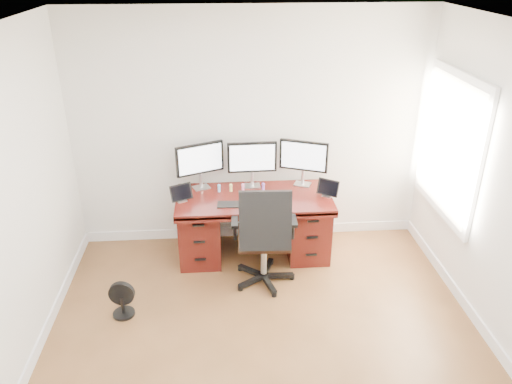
{
  "coord_description": "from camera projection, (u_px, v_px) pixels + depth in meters",
  "views": [
    {
      "loc": [
        -0.35,
        -3.08,
        3.18
      ],
      "look_at": [
        0.0,
        1.5,
        0.95
      ],
      "focal_mm": 35.0,
      "sensor_mm": 36.0,
      "label": 1
    }
  ],
  "objects": [
    {
      "name": "floor_fan",
      "position": [
        122.0,
        300.0,
        4.75
      ],
      "size": [
        0.25,
        0.21,
        0.36
      ],
      "rotation": [
        0.0,
        0.0,
        -0.08
      ],
      "color": "black",
      "rests_on": "ground"
    },
    {
      "name": "figurine_yellow",
      "position": [
        231.0,
        187.0,
        5.56
      ],
      "size": [
        0.04,
        0.04,
        0.09
      ],
      "color": "#DDD26F",
      "rests_on": "desk"
    },
    {
      "name": "figurine_blue",
      "position": [
        219.0,
        188.0,
        5.55
      ],
      "size": [
        0.04,
        0.04,
        0.09
      ],
      "color": "#6BB1EE",
      "rests_on": "desk"
    },
    {
      "name": "tablet_left",
      "position": [
        181.0,
        194.0,
        5.32
      ],
      "size": [
        0.25,
        0.16,
        0.19
      ],
      "rotation": [
        0.0,
        0.0,
        0.45
      ],
      "color": "silver",
      "rests_on": "desk"
    },
    {
      "name": "trackpad",
      "position": [
        276.0,
        205.0,
        5.28
      ],
      "size": [
        0.15,
        0.15,
        0.01
      ],
      "primitive_type": "cube",
      "rotation": [
        0.0,
        0.0,
        -0.22
      ],
      "color": "silver",
      "rests_on": "desk"
    },
    {
      "name": "ground",
      "position": [
        270.0,
        372.0,
        4.17
      ],
      "size": [
        4.5,
        4.5,
        0.0
      ],
      "primitive_type": "plane",
      "color": "brown",
      "rests_on": "ground"
    },
    {
      "name": "monitor_center",
      "position": [
        252.0,
        159.0,
        5.55
      ],
      "size": [
        0.55,
        0.14,
        0.53
      ],
      "rotation": [
        0.0,
        0.0,
        0.03
      ],
      "color": "silver",
      "rests_on": "desk"
    },
    {
      "name": "office_chair",
      "position": [
        264.0,
        252.0,
        5.13
      ],
      "size": [
        0.67,
        0.64,
        1.15
      ],
      "rotation": [
        0.0,
        0.0,
        -0.04
      ],
      "color": "black",
      "rests_on": "ground"
    },
    {
      "name": "tablet_right",
      "position": [
        328.0,
        189.0,
        5.43
      ],
      "size": [
        0.24,
        0.19,
        0.19
      ],
      "rotation": [
        0.0,
        0.0,
        -0.6
      ],
      "color": "silver",
      "rests_on": "desk"
    },
    {
      "name": "back_wall",
      "position": [
        251.0,
        131.0,
        5.6
      ],
      "size": [
        4.0,
        0.1,
        2.7
      ],
      "primitive_type": "cube",
      "color": "white",
      "rests_on": "ground"
    },
    {
      "name": "figurine_pink",
      "position": [
        243.0,
        187.0,
        5.56
      ],
      "size": [
        0.04,
        0.04,
        0.09
      ],
      "color": "pink",
      "rests_on": "desk"
    },
    {
      "name": "drawing_tablet",
      "position": [
        229.0,
        204.0,
        5.28
      ],
      "size": [
        0.25,
        0.17,
        0.01
      ],
      "primitive_type": "cube",
      "rotation": [
        0.0,
        0.0,
        -0.05
      ],
      "color": "black",
      "rests_on": "desk"
    },
    {
      "name": "monitor_left",
      "position": [
        200.0,
        160.0,
        5.51
      ],
      "size": [
        0.52,
        0.24,
        0.53
      ],
      "rotation": [
        0.0,
        0.0,
        0.4
      ],
      "color": "silver",
      "rests_on": "desk"
    },
    {
      "name": "keyboard",
      "position": [
        256.0,
        202.0,
        5.33
      ],
      "size": [
        0.28,
        0.15,
        0.01
      ],
      "primitive_type": "cube",
      "rotation": [
        0.0,
        0.0,
        -0.11
      ],
      "color": "silver",
      "rests_on": "desk"
    },
    {
      "name": "desk",
      "position": [
        254.0,
        223.0,
        5.64
      ],
      "size": [
        1.7,
        0.8,
        0.75
      ],
      "color": "#4B130F",
      "rests_on": "ground"
    },
    {
      "name": "figurine_purple",
      "position": [
        263.0,
        186.0,
        5.58
      ],
      "size": [
        0.04,
        0.04,
        0.09
      ],
      "color": "#945BCA",
      "rests_on": "desk"
    },
    {
      "name": "monitor_right",
      "position": [
        304.0,
        157.0,
        5.59
      ],
      "size": [
        0.52,
        0.24,
        0.53
      ],
      "rotation": [
        0.0,
        0.0,
        -0.39
      ],
      "color": "silver",
      "rests_on": "desk"
    },
    {
      "name": "phone",
      "position": [
        256.0,
        195.0,
        5.47
      ],
      "size": [
        0.15,
        0.1,
        0.01
      ],
      "primitive_type": "cube",
      "rotation": [
        0.0,
        0.0,
        -0.22
      ],
      "color": "black",
      "rests_on": "desk"
    }
  ]
}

